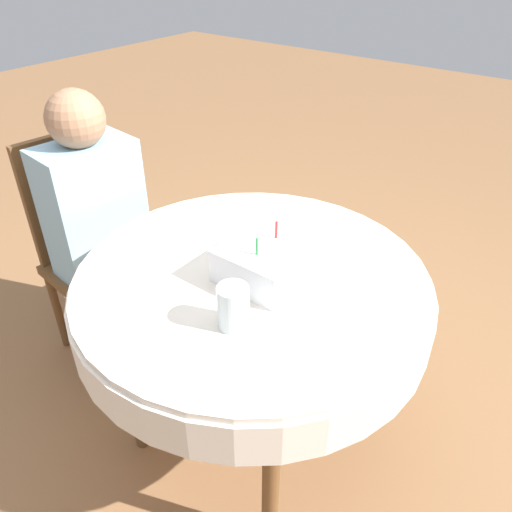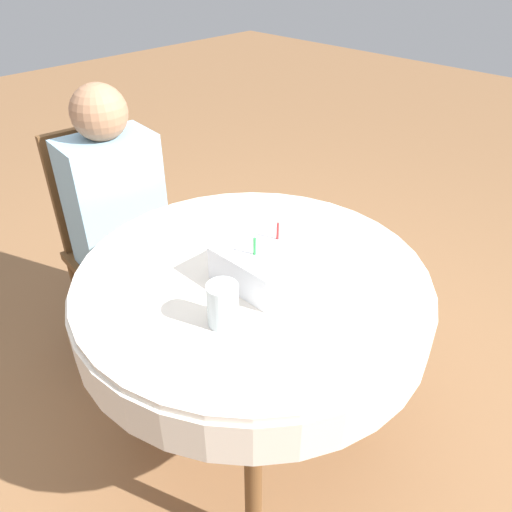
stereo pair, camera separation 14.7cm
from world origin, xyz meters
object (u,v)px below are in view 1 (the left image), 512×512
object	(u,v)px
birthday_cake	(265,262)
drinking_glass	(233,307)
person	(97,212)
chair	(93,246)

from	to	relation	value
birthday_cake	drinking_glass	world-z (taller)	birthday_cake
person	birthday_cake	xyz separation A→B (m)	(0.00, -0.81, 0.10)
person	birthday_cake	distance (m)	0.81
person	birthday_cake	size ratio (longest dim) A/B	4.99
chair	birthday_cake	xyz separation A→B (m)	(-0.01, -0.91, 0.30)
chair	person	xyz separation A→B (m)	(-0.01, -0.10, 0.20)
chair	person	bearing A→B (deg)	-90.00
person	birthday_cake	bearing A→B (deg)	-83.58
chair	person	distance (m)	0.22
chair	drinking_glass	bearing A→B (deg)	-97.15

